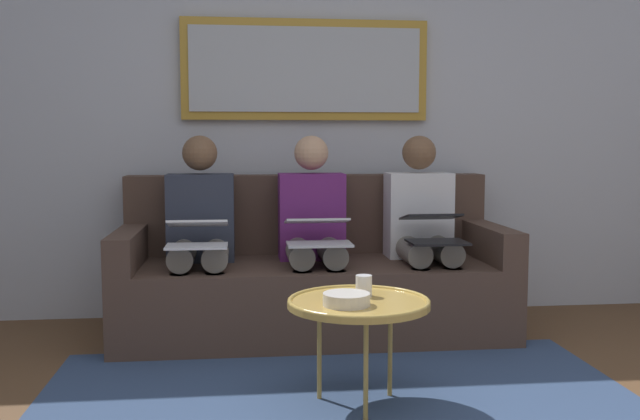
# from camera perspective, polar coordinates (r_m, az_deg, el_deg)

# --- Properties ---
(wall_rear) EXTENTS (6.00, 0.12, 2.60)m
(wall_rear) POSITION_cam_1_polar(r_m,az_deg,el_deg) (4.58, -1.28, 7.96)
(wall_rear) COLOR #B7BCC6
(wall_rear) RESTS_ON ground_plane
(area_rug) EXTENTS (2.60, 1.80, 0.01)m
(area_rug) POSITION_cam_1_polar(r_m,az_deg,el_deg) (3.05, 1.86, -15.71)
(area_rug) COLOR #33476B
(area_rug) RESTS_ON ground_plane
(couch) EXTENTS (2.20, 0.90, 0.90)m
(couch) POSITION_cam_1_polar(r_m,az_deg,el_deg) (4.17, -0.65, -5.45)
(couch) COLOR #4C382D
(couch) RESTS_ON ground_plane
(framed_mirror) EXTENTS (1.54, 0.05, 0.62)m
(framed_mirror) POSITION_cam_1_polar(r_m,az_deg,el_deg) (4.50, -1.17, 11.19)
(framed_mirror) COLOR #B7892D
(coffee_table) EXTENTS (0.59, 0.59, 0.46)m
(coffee_table) POSITION_cam_1_polar(r_m,az_deg,el_deg) (2.98, 3.12, -7.55)
(coffee_table) COLOR tan
(coffee_table) RESTS_ON ground_plane
(cup) EXTENTS (0.07, 0.07, 0.09)m
(cup) POSITION_cam_1_polar(r_m,az_deg,el_deg) (3.05, 3.54, -6.08)
(cup) COLOR silver
(cup) RESTS_ON coffee_table
(bowl) EXTENTS (0.19, 0.19, 0.05)m
(bowl) POSITION_cam_1_polar(r_m,az_deg,el_deg) (2.89, 2.13, -7.17)
(bowl) COLOR beige
(bowl) RESTS_ON coffee_table
(person_left) EXTENTS (0.38, 0.58, 1.14)m
(person_left) POSITION_cam_1_polar(r_m,az_deg,el_deg) (4.17, 8.22, -1.37)
(person_left) COLOR silver
(person_left) RESTS_ON couch
(laptop_black) EXTENTS (0.31, 0.38, 0.16)m
(laptop_black) POSITION_cam_1_polar(r_m,az_deg,el_deg) (3.94, 9.11, -1.41)
(laptop_black) COLOR black
(person_middle) EXTENTS (0.38, 0.58, 1.14)m
(person_middle) POSITION_cam_1_polar(r_m,az_deg,el_deg) (4.06, -0.55, -1.51)
(person_middle) COLOR #66236B
(person_middle) RESTS_ON couch
(laptop_silver) EXTENTS (0.34, 0.33, 0.14)m
(laptop_silver) POSITION_cam_1_polar(r_m,az_deg,el_deg) (3.81, -0.17, -1.69)
(laptop_silver) COLOR silver
(person_right) EXTENTS (0.38, 0.58, 1.14)m
(person_right) POSITION_cam_1_polar(r_m,az_deg,el_deg) (4.05, -9.61, -1.61)
(person_right) COLOR #2D3342
(person_right) RESTS_ON couch
(laptop_white) EXTENTS (0.32, 0.33, 0.14)m
(laptop_white) POSITION_cam_1_polar(r_m,az_deg,el_deg) (3.80, -9.82, -1.84)
(laptop_white) COLOR white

